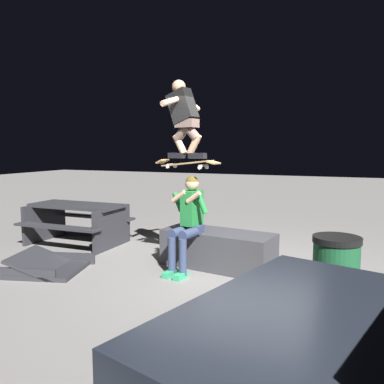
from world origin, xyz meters
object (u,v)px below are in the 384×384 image
(person_sitting_on_ledge, at_px, (188,218))
(skater_airborne, at_px, (184,115))
(kicker_ramp, at_px, (49,267))
(skateboard, at_px, (187,163))
(trash_bin, at_px, (335,282))
(picnic_table_back, at_px, (77,217))
(ledge_box_main, at_px, (218,249))

(person_sitting_on_ledge, relative_size, skater_airborne, 1.23)
(kicker_ramp, bearing_deg, skateboard, -153.06)
(person_sitting_on_ledge, bearing_deg, trash_bin, 152.26)
(person_sitting_on_ledge, bearing_deg, picnic_table_back, -15.67)
(skateboard, relative_size, picnic_table_back, 0.61)
(skater_airborne, distance_m, kicker_ramp, 2.93)
(ledge_box_main, xyz_separation_m, trash_bin, (-1.70, 1.41, 0.19))
(ledge_box_main, height_order, skateboard, skateboard)
(person_sitting_on_ledge, relative_size, kicker_ramp, 1.22)
(kicker_ramp, relative_size, trash_bin, 1.23)
(person_sitting_on_ledge, distance_m, skateboard, 0.79)
(person_sitting_on_ledge, height_order, skateboard, skateboard)
(skater_airborne, distance_m, picnic_table_back, 3.03)
(trash_bin, bearing_deg, ledge_box_main, -39.77)
(ledge_box_main, relative_size, skater_airborne, 1.49)
(ledge_box_main, bearing_deg, person_sitting_on_ledge, 45.23)
(ledge_box_main, distance_m, trash_bin, 2.21)
(ledge_box_main, bearing_deg, trash_bin, 140.23)
(ledge_box_main, relative_size, picnic_table_back, 0.98)
(person_sitting_on_ledge, xyz_separation_m, skater_airborne, (0.12, -0.14, 1.46))
(skater_airborne, relative_size, trash_bin, 1.22)
(person_sitting_on_ledge, bearing_deg, kicker_ramp, 22.85)
(ledge_box_main, height_order, trash_bin, trash_bin)
(skateboard, distance_m, picnic_table_back, 2.75)
(person_sitting_on_ledge, height_order, kicker_ramp, person_sitting_on_ledge)
(kicker_ramp, bearing_deg, picnic_table_back, -65.57)
(skateboard, bearing_deg, kicker_ramp, 26.94)
(person_sitting_on_ledge, xyz_separation_m, skateboard, (0.07, -0.13, 0.77))
(ledge_box_main, bearing_deg, skateboard, 27.81)
(person_sitting_on_ledge, bearing_deg, ledge_box_main, -134.77)
(person_sitting_on_ledge, distance_m, kicker_ramp, 2.14)
(skateboard, distance_m, skater_airborne, 0.69)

